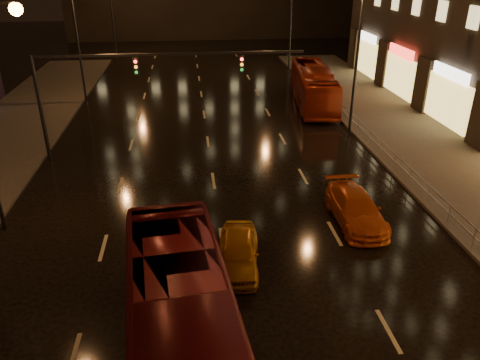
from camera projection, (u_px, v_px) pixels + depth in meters
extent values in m
plane|color=black|center=(210.00, 153.00, 29.11)|extent=(140.00, 140.00, 0.00)
cube|color=#38332D|center=(457.00, 175.00, 25.95)|extent=(7.00, 70.00, 0.15)
cylinder|color=black|center=(41.00, 110.00, 26.81)|extent=(0.22, 0.22, 6.20)
cube|color=black|center=(171.00, 54.00, 26.28)|extent=(15.20, 0.14, 0.14)
cube|color=black|center=(136.00, 67.00, 26.36)|extent=(0.32, 0.18, 0.95)
cube|color=black|center=(242.00, 64.00, 26.96)|extent=(0.32, 0.18, 0.95)
sphere|color=#FF1E19|center=(135.00, 62.00, 26.12)|extent=(0.18, 0.18, 0.18)
cylinder|color=#99999E|center=(291.00, 62.00, 51.38)|extent=(0.04, 0.04, 1.00)
cube|color=#99999E|center=(382.00, 141.00, 27.87)|extent=(0.05, 56.00, 0.05)
cube|color=#99999E|center=(381.00, 148.00, 28.04)|extent=(0.05, 56.00, 0.05)
imported|color=#500B0E|center=(186.00, 356.00, 12.08)|extent=(4.10, 12.45, 3.40)
imported|color=maroon|center=(313.00, 86.00, 37.98)|extent=(3.94, 11.41, 3.11)
imported|color=#BB7011|center=(238.00, 252.00, 18.19)|extent=(2.07, 4.10, 1.34)
imported|color=#CE4F13|center=(356.00, 209.00, 21.27)|extent=(1.93, 4.73, 1.37)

